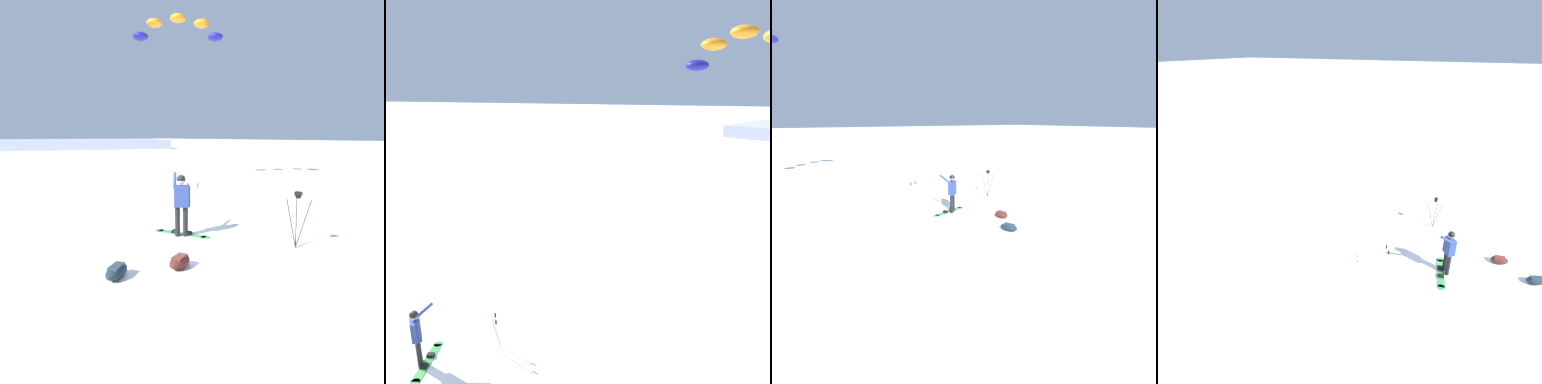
{
  "view_description": "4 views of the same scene",
  "coord_description": "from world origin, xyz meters",
  "views": [
    {
      "loc": [
        6.17,
        5.25,
        2.8
      ],
      "look_at": [
        -0.65,
        -0.32,
        1.24
      ],
      "focal_mm": 30.49,
      "sensor_mm": 36.0,
      "label": 1
    },
    {
      "loc": [
        -7.0,
        6.5,
        7.54
      ],
      "look_at": [
        -4.14,
        -3.62,
        4.48
      ],
      "focal_mm": 34.14,
      "sensor_mm": 36.0,
      "label": 2
    },
    {
      "loc": [
        8.8,
        -5.83,
        3.99
      ],
      "look_at": [
        -0.28,
        0.03,
        0.89
      ],
      "focal_mm": 23.55,
      "sensor_mm": 36.0,
      "label": 3
    },
    {
      "loc": [
        0.34,
        -9.58,
        7.31
      ],
      "look_at": [
        -3.13,
        -2.66,
        3.54
      ],
      "focal_mm": 28.34,
      "sensor_mm": 36.0,
      "label": 4
    }
  ],
  "objects": [
    {
      "name": "snowboarder",
      "position": [
        -0.42,
        -0.51,
        1.06
      ],
      "size": [
        0.53,
        0.75,
        1.75
      ],
      "color": "black",
      "rests_on": "ground_plane"
    },
    {
      "name": "snowboard",
      "position": [
        -0.55,
        -0.61,
        0.02
      ],
      "size": [
        0.6,
        1.71,
        0.1
      ],
      "color": "#3F994C",
      "rests_on": "ground_plane"
    },
    {
      "name": "traction_kite",
      "position": [
        -8.82,
        -8.04,
        8.82
      ],
      "size": [
        4.12,
        4.55,
        1.43
      ],
      "color": "navy"
    },
    {
      "name": "ski_poles",
      "position": [
        -2.25,
        -1.58,
        0.77
      ],
      "size": [
        0.37,
        0.42,
        1.16
      ],
      "color": "gray",
      "rests_on": "ground_plane"
    },
    {
      "name": "ground_plane",
      "position": [
        0.0,
        0.0,
        0.0
      ],
      "size": [
        300.0,
        300.0,
        0.0
      ],
      "primitive_type": "plane",
      "color": "white"
    }
  ]
}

